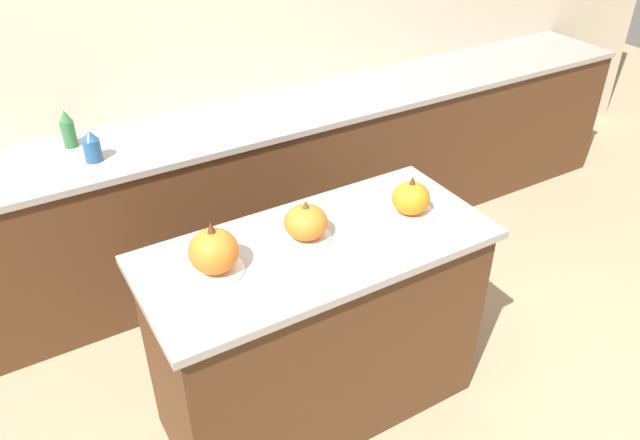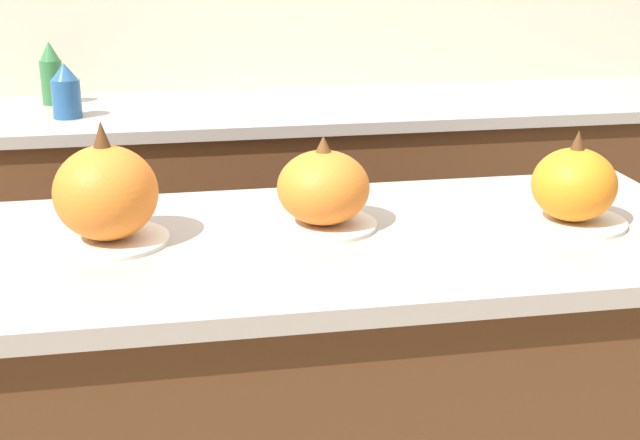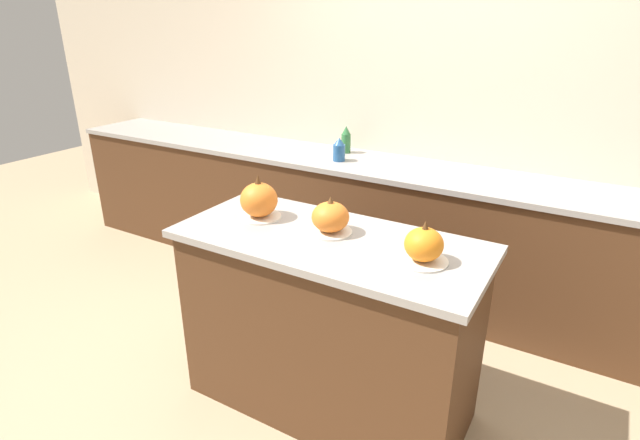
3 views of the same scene
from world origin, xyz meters
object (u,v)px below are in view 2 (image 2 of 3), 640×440
bottle_tall (51,74)px  pumpkin_cake_right (574,188)px  pumpkin_cake_center (323,190)px  bottle_short (66,92)px  pumpkin_cake_left (106,195)px

bottle_tall → pumpkin_cake_right: bearing=-52.1°
pumpkin_cake_center → bottle_short: 1.24m
pumpkin_cake_center → bottle_tall: bearing=115.0°
bottle_short → pumpkin_cake_left: bearing=-81.6°
pumpkin_cake_right → bottle_short: 1.56m
pumpkin_cake_left → bottle_short: size_ratio=1.38×
pumpkin_cake_left → pumpkin_cake_center: 0.39m
pumpkin_cake_center → pumpkin_cake_right: pumpkin_cake_right is taller
pumpkin_cake_left → pumpkin_cake_right: pumpkin_cake_left is taller
bottle_tall → bottle_short: bearing=-74.3°
pumpkin_cake_center → bottle_short: (-0.56, 1.11, 0.00)m
bottle_short → pumpkin_cake_center: bearing=-63.3°
pumpkin_cake_center → pumpkin_cake_right: bearing=-8.0°
pumpkin_cake_center → pumpkin_cake_right: size_ratio=0.97×
pumpkin_cake_left → bottle_short: pumpkin_cake_left is taller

